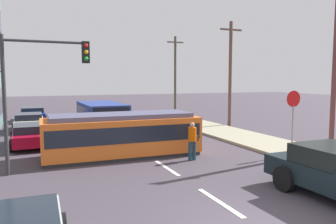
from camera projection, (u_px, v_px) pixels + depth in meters
name	position (u px, v px, depth m)	size (l,w,h in m)	color
ground_plane	(137.00, 149.00, 16.80)	(120.00, 120.00, 0.00)	#443C45
sidewalk_curb_right	(298.00, 152.00, 15.73)	(3.20, 36.00, 0.14)	tan
lane_stripe_1	(219.00, 202.00, 9.46)	(0.16, 2.40, 0.01)	silver
lane_stripe_2	(167.00, 168.00, 13.13)	(0.16, 2.40, 0.01)	silver
lane_stripe_3	(115.00, 134.00, 21.22)	(0.16, 2.40, 0.01)	silver
lane_stripe_4	(97.00, 123.00, 26.73)	(0.16, 2.40, 0.01)	silver
streetcar_tram	(122.00, 134.00, 15.19)	(7.11, 2.69, 1.97)	orange
city_bus	(102.00, 115.00, 22.35)	(2.64, 5.54, 1.94)	navy
pedestrian_crossing	(192.00, 139.00, 14.32)	(0.51, 0.36, 1.67)	#193A49
parked_sedan_mid	(32.00, 135.00, 17.39)	(2.19, 4.08, 1.19)	#A20A24
parked_sedan_far	(29.00, 121.00, 22.87)	(2.08, 4.10, 1.19)	beige
parked_sedan_furthest	(32.00, 114.00, 28.15)	(2.16, 4.49, 1.19)	navy
stop_sign	(293.00, 108.00, 15.17)	(0.76, 0.07, 2.88)	gray
traffic_light_mast	(40.00, 77.00, 12.25)	(3.14, 0.33, 5.13)	#333333
utility_pole_near	(335.00, 56.00, 15.86)	(1.80, 0.24, 8.96)	brown
utility_pole_mid	(230.00, 72.00, 24.46)	(1.80, 0.24, 7.78)	brown
utility_pole_far	(175.00, 74.00, 33.97)	(1.80, 0.24, 7.94)	#4D462F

